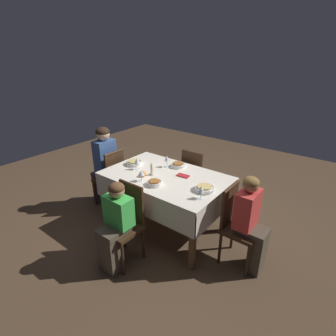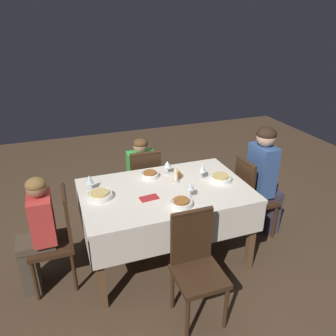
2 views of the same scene
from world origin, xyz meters
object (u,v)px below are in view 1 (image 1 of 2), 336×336
at_px(chair_west, 236,222).
at_px(bowl_south, 178,165).
at_px(wine_glass_south, 167,159).
at_px(candle_centerpiece, 152,170).
at_px(wine_glass_north, 141,173).
at_px(person_adult_denim, 104,162).
at_px(bowl_west, 204,188).
at_px(bowl_east, 134,163).
at_px(chair_east, 111,176).
at_px(person_child_red, 251,221).
at_px(person_child_green, 115,223).
at_px(orange_fruit, 143,174).
at_px(napkin_red_folded, 183,176).
at_px(dining_table, 165,182).
at_px(wine_glass_east, 137,161).
at_px(wine_glass_west, 201,190).
at_px(chair_north, 126,220).
at_px(bowl_north, 154,183).
at_px(chair_south, 195,176).

relative_size(chair_west, bowl_south, 4.80).
height_order(wine_glass_south, candle_centerpiece, candle_centerpiece).
xyz_separation_m(wine_glass_north, wine_glass_south, (0.02, -0.52, 0.01)).
relative_size(person_adult_denim, bowl_west, 5.42).
distance_m(bowl_east, bowl_west, 1.13).
relative_size(chair_east, bowl_south, 4.80).
xyz_separation_m(person_adult_denim, wine_glass_south, (-0.96, -0.28, 0.19)).
height_order(bowl_west, wine_glass_south, wine_glass_south).
height_order(wine_glass_north, wine_glass_south, wine_glass_south).
bearing_deg(wine_glass_north, person_child_red, -166.92).
relative_size(person_child_green, orange_fruit, 14.15).
distance_m(chair_east, bowl_east, 0.52).
height_order(chair_west, napkin_red_folded, chair_west).
bearing_deg(person_child_red, dining_table, 89.74).
height_order(wine_glass_east, orange_fruit, wine_glass_east).
relative_size(wine_glass_west, candle_centerpiece, 0.88).
xyz_separation_m(dining_table, chair_north, (-0.01, 0.70, -0.18)).
bearing_deg(wine_glass_south, chair_north, 99.62).
relative_size(wine_glass_south, candle_centerpiece, 0.95).
bearing_deg(wine_glass_north, candle_centerpiece, -86.38).
bearing_deg(bowl_east, bowl_west, 177.10).
relative_size(bowl_east, wine_glass_east, 1.35).
relative_size(bowl_east, orange_fruit, 3.14).
height_order(bowl_east, bowl_west, same).
height_order(person_child_green, bowl_south, person_child_green).
distance_m(wine_glass_south, orange_fruit, 0.42).
height_order(dining_table, bowl_east, bowl_east).
relative_size(person_adult_denim, bowl_north, 7.02).
bearing_deg(person_child_green, person_adult_denim, 144.45).
bearing_deg(dining_table, candle_centerpiece, 34.12).
bearing_deg(bowl_east, chair_west, 179.41).
bearing_deg(wine_glass_east, person_child_green, 117.72).
distance_m(bowl_east, bowl_south, 0.60).
relative_size(wine_glass_west, wine_glass_south, 0.93).
distance_m(chair_south, person_adult_denim, 1.36).
relative_size(bowl_west, wine_glass_north, 1.63).
height_order(bowl_east, wine_glass_west, wine_glass_west).
relative_size(bowl_south, napkin_red_folded, 1.15).
bearing_deg(chair_west, wine_glass_west, 122.83).
bearing_deg(bowl_east, wine_glass_west, 169.04).
bearing_deg(wine_glass_west, bowl_east, -10.96).
xyz_separation_m(chair_west, person_child_green, (0.96, 0.85, 0.05)).
distance_m(wine_glass_east, napkin_red_folded, 0.63).
height_order(candle_centerpiece, orange_fruit, candle_centerpiece).
height_order(wine_glass_east, bowl_west, wine_glass_east).
xyz_separation_m(bowl_south, napkin_red_folded, (-0.22, 0.20, -0.02)).
relative_size(chair_west, wine_glass_west, 6.24).
height_order(chair_west, wine_glass_east, wine_glass_east).
relative_size(bowl_west, wine_glass_west, 1.55).
height_order(wine_glass_east, candle_centerpiece, candle_centerpiece).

